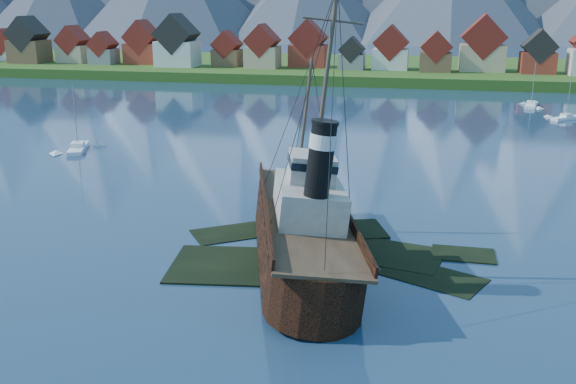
% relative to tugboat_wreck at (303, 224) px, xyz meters
% --- Properties ---
extents(ground, '(1400.00, 1400.00, 0.00)m').
position_rel_tugboat_wreck_xyz_m(ground, '(0.34, -1.37, -3.33)').
color(ground, navy).
rests_on(ground, ground).
extents(shoal, '(31.71, 21.24, 1.14)m').
position_rel_tugboat_wreck_xyz_m(shoal, '(2.12, 0.78, -3.67)').
color(shoal, black).
rests_on(shoal, ground).
extents(shore_bank, '(600.00, 80.00, 3.20)m').
position_rel_tugboat_wreck_xyz_m(shore_bank, '(0.34, 168.63, -3.33)').
color(shore_bank, '#264B15').
rests_on(shore_bank, ground).
extents(seawall, '(600.00, 2.50, 2.00)m').
position_rel_tugboat_wreck_xyz_m(seawall, '(0.34, 130.63, -3.33)').
color(seawall, '#3F3D38').
rests_on(seawall, ground).
extents(town, '(250.96, 16.69, 17.30)m').
position_rel_tugboat_wreck_xyz_m(town, '(-32.78, 150.82, 5.66)').
color(town, maroon).
rests_on(town, ground).
extents(tugboat_wreck, '(7.79, 33.57, 26.60)m').
position_rel_tugboat_wreck_xyz_m(tugboat_wreck, '(0.00, 0.00, 0.00)').
color(tugboat_wreck, black).
rests_on(tugboat_wreck, ground).
extents(sailboat_a, '(5.47, 9.38, 11.20)m').
position_rel_tugboat_wreck_xyz_m(sailboat_a, '(-45.48, 37.37, -3.08)').
color(sailboat_a, silver).
rests_on(sailboat_a, ground).
extents(sailboat_d, '(6.85, 6.32, 10.20)m').
position_rel_tugboat_wreck_xyz_m(sailboat_d, '(39.51, 85.74, -3.09)').
color(sailboat_d, silver).
rests_on(sailboat_d, ground).
extents(sailboat_e, '(4.27, 9.49, 10.68)m').
position_rel_tugboat_wreck_xyz_m(sailboat_e, '(34.72, 102.36, -3.09)').
color(sailboat_e, silver).
rests_on(sailboat_e, ground).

